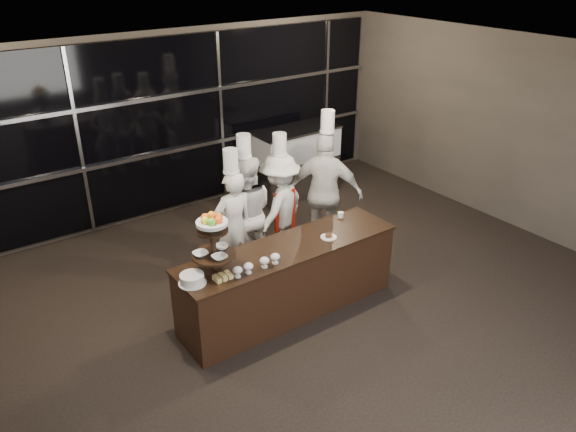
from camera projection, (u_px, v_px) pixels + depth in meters
room at (366, 256)px, 5.33m from camera, size 10.00×10.00×10.00m
window_wall at (154, 129)px, 8.93m from camera, size 8.60×0.10×2.80m
buffet_counter at (289, 279)px, 6.88m from camera, size 2.84×0.74×0.92m
display_stand at (213, 239)px, 5.97m from camera, size 0.48×0.48×0.74m
compotes at (257, 264)px, 6.17m from camera, size 0.60×0.11×0.12m
layer_cake at (192, 279)px, 5.94m from camera, size 0.30×0.30×0.11m
pastry_squares at (223, 277)px, 6.03m from camera, size 0.19×0.13×0.05m
small_plate at (329, 237)px, 6.88m from camera, size 0.20×0.20×0.05m
chef_cup at (341, 215)px, 7.38m from camera, size 0.08×0.08×0.07m
display_case at (296, 159)px, 10.05m from camera, size 1.55×0.68×1.24m
chef_a at (234, 225)px, 7.41m from camera, size 0.59×0.41×1.87m
chef_b at (246, 212)px, 7.71m from camera, size 1.00×0.92×1.95m
chef_c at (280, 207)px, 7.95m from camera, size 1.18×0.97×1.89m
chef_d at (325, 192)px, 8.09m from camera, size 1.06×1.10×2.14m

